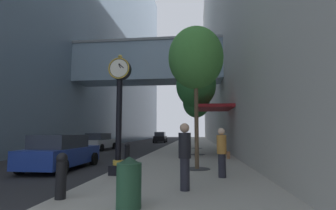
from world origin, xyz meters
name	(u,v)px	position (x,y,z in m)	size (l,w,h in m)	color
ground_plane	(167,147)	(0.00, 27.00, 0.00)	(110.00, 110.00, 0.00)	#262628
sidewalk_right	(192,145)	(2.91, 30.00, 0.07)	(5.83, 80.00, 0.14)	#9E998E
building_block_left	(81,4)	(-12.48, 29.94, 19.70)	(23.17, 80.00, 39.53)	slate
building_block_right	(248,8)	(10.33, 30.00, 17.81)	(9.00, 80.00, 35.62)	#B7B2A8
street_clock	(119,107)	(0.54, 7.05, 2.63)	(0.84, 0.55, 4.53)	black
bollard_nearest	(61,175)	(0.25, 3.65, 0.70)	(0.26, 0.26, 1.07)	black
bollard_third	(127,154)	(0.25, 9.33, 0.70)	(0.26, 0.26, 1.07)	black
street_tree_near	(196,58)	(3.44, 8.79, 4.94)	(2.42, 2.42, 6.22)	#333335
street_tree_mid_near	(196,85)	(3.44, 15.52, 4.98)	(2.81, 2.81, 6.47)	#333335
street_tree_mid_far	(196,103)	(3.44, 22.24, 4.54)	(2.59, 2.59, 5.91)	#333335
trash_bin	(129,182)	(2.03, 3.13, 0.68)	(0.53, 0.53, 1.05)	#234C33
pedestrian_walking	(222,151)	(4.31, 6.90, 1.04)	(0.48, 0.38, 1.70)	#23232D
pedestrian_by_clock	(185,154)	(3.11, 4.84, 1.11)	(0.44, 0.44, 1.80)	#23232D
storefront_awning	(213,109)	(4.59, 15.26, 3.28)	(2.40, 3.60, 3.30)	maroon
car_blue_near	(61,152)	(-2.75, 8.96, 0.77)	(2.03, 4.51, 1.57)	navy
car_black_mid	(160,137)	(-2.38, 38.15, 0.81)	(2.04, 4.16, 1.69)	black
car_silver_far	(99,142)	(-5.65, 20.76, 0.77)	(2.03, 4.49, 1.58)	#B7BABF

